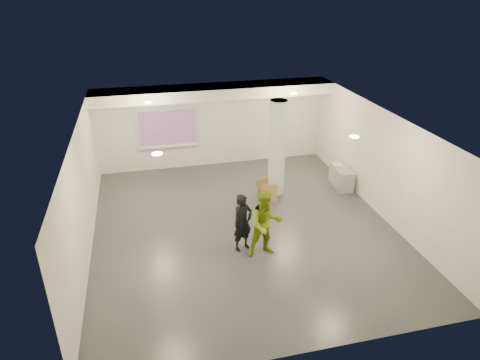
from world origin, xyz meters
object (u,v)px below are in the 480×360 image
object	(u,v)px
woman	(243,223)
credenza	(341,177)
column	(277,148)
projection_screen	(167,128)
man	(266,224)

from	to	relation	value
woman	credenza	bearing A→B (deg)	10.66
column	credenza	bearing A→B (deg)	-2.12
projection_screen	woman	xyz separation A→B (m)	(1.34, -5.44, -0.77)
projection_screen	woman	world-z (taller)	projection_screen
column	woman	world-z (taller)	column
projection_screen	man	distance (m)	6.11
credenza	column	bearing A→B (deg)	-176.32
man	column	bearing A→B (deg)	66.34
projection_screen	man	world-z (taller)	projection_screen
column	woman	size ratio (longest dim) A/B	1.98
column	man	size ratio (longest dim) A/B	1.73
woman	man	distance (m)	0.61
man	projection_screen	bearing A→B (deg)	105.96
projection_screen	column	bearing A→B (deg)	-40.56
projection_screen	man	bearing A→B (deg)	-72.59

